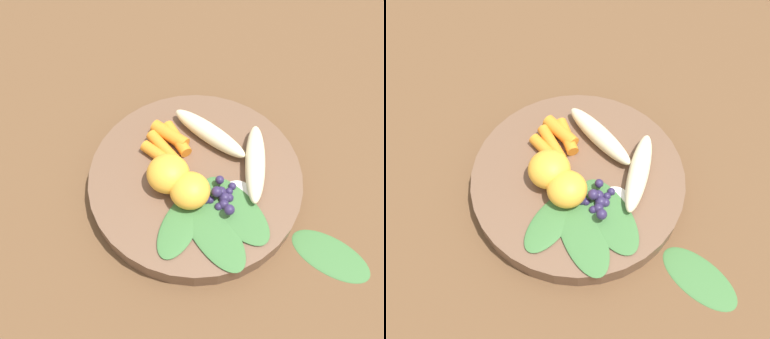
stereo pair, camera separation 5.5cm
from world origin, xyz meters
The scene contains 16 objects.
ground_plane centered at (0.00, 0.00, 0.00)m, with size 2.40×2.40×0.00m, color brown.
bowl centered at (0.00, 0.00, 0.02)m, with size 0.29×0.29×0.03m, color brown.
banana_peeled_left centered at (-0.06, 0.02, 0.04)m, with size 0.12×0.03×0.03m, color beige.
banana_peeled_right centered at (-0.01, 0.08, 0.04)m, with size 0.12×0.03×0.03m, color beige.
orange_segment_near centered at (0.04, -0.01, 0.05)m, with size 0.05×0.05×0.04m, color #F4A833.
orange_segment_far centered at (0.01, -0.04, 0.05)m, with size 0.06×0.06×0.04m, color #F4A833.
carrot_front centered at (-0.05, -0.03, 0.04)m, with size 0.02×0.02×0.06m, color orange.
carrot_mid_left centered at (-0.06, -0.04, 0.04)m, with size 0.02×0.02×0.06m, color orange.
carrot_mid_right centered at (-0.04, -0.04, 0.04)m, with size 0.02×0.02×0.06m, color orange.
carrot_rear centered at (-0.03, -0.05, 0.04)m, with size 0.02×0.02×0.05m, color orange.
blueberry_pile centered at (0.04, 0.03, 0.04)m, with size 0.06×0.05×0.03m.
coconut_shred_patch centered at (0.03, 0.06, 0.03)m, with size 0.04×0.04×0.00m, color white.
kale_leaf_left centered at (0.08, -0.02, 0.03)m, with size 0.10×0.04×0.01m, color #3D7038.
kale_leaf_right centered at (0.08, 0.02, 0.03)m, with size 0.13×0.05×0.01m, color #3D7038.
kale_leaf_rear centered at (0.06, 0.05, 0.03)m, with size 0.12×0.05×0.01m, color #3D7038.
kale_leaf_stray centered at (0.10, 0.17, 0.00)m, with size 0.10×0.05×0.01m, color #3D7038.
Camera 2 is at (0.30, 0.06, 0.50)m, focal length 38.93 mm.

